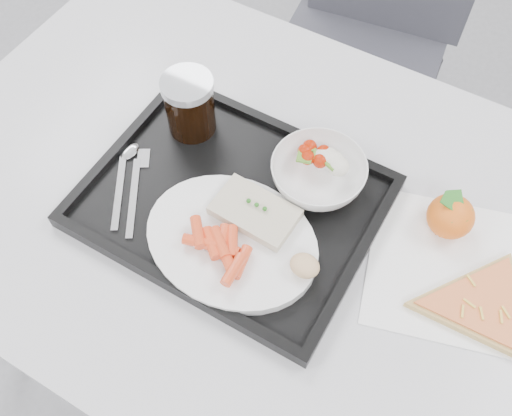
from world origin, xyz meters
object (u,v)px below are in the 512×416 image
object	(u,v)px
chair	(369,27)
pizza_slice	(482,306)
dinner_plate	(232,241)
salad_bowl	(318,173)
cola_glass	(190,104)
tray	(232,202)
tangerine	(451,216)
table	(265,226)

from	to	relation	value
chair	pizza_slice	world-z (taller)	chair
dinner_plate	salad_bowl	distance (m)	0.18
dinner_plate	cola_glass	world-z (taller)	cola_glass
dinner_plate	pizza_slice	bearing A→B (deg)	14.86
tray	dinner_plate	bearing A→B (deg)	-58.09
pizza_slice	tangerine	bearing A→B (deg)	132.12
tangerine	pizza_slice	bearing A→B (deg)	-47.88
table	chair	world-z (taller)	chair
chair	tray	bearing A→B (deg)	-85.99
tangerine	dinner_plate	bearing A→B (deg)	-143.61
tray	tangerine	distance (m)	0.34
tray	cola_glass	distance (m)	0.18
tray	dinner_plate	world-z (taller)	dinner_plate
tray	pizza_slice	size ratio (longest dim) A/B	1.47
dinner_plate	pizza_slice	xyz separation A→B (m)	(0.36, 0.10, -0.01)
table	cola_glass	xyz separation A→B (m)	(-0.18, 0.07, 0.14)
dinner_plate	table	bearing A→B (deg)	86.48
tray	cola_glass	xyz separation A→B (m)	(-0.14, 0.10, 0.06)
dinner_plate	tangerine	xyz separation A→B (m)	(0.27, 0.20, 0.01)
table	tray	world-z (taller)	tray
chair	dinner_plate	size ratio (longest dim) A/B	3.44
cola_glass	pizza_slice	size ratio (longest dim) A/B	0.35
table	dinner_plate	bearing A→B (deg)	-93.52
tray	pizza_slice	xyz separation A→B (m)	(0.40, 0.03, 0.00)
chair	salad_bowl	bearing A→B (deg)	-76.59
salad_bowl	cola_glass	xyz separation A→B (m)	(-0.24, -0.00, 0.03)
dinner_plate	salad_bowl	world-z (taller)	salad_bowl
dinner_plate	tray	bearing A→B (deg)	121.91
pizza_slice	salad_bowl	bearing A→B (deg)	166.89
tray	salad_bowl	world-z (taller)	salad_bowl
tray	tangerine	size ratio (longest dim) A/B	5.41
pizza_slice	dinner_plate	bearing A→B (deg)	-165.14
dinner_plate	tangerine	bearing A→B (deg)	36.39
tray	dinner_plate	size ratio (longest dim) A/B	1.67
salad_bowl	tangerine	world-z (taller)	tangerine
tray	table	bearing A→B (deg)	30.91
table	tangerine	bearing A→B (deg)	21.51
tangerine	table	bearing A→B (deg)	-158.49
table	chair	size ratio (longest dim) A/B	1.29
tray	tangerine	world-z (taller)	tangerine
tangerine	pizza_slice	world-z (taller)	tangerine
cola_glass	dinner_plate	bearing A→B (deg)	-42.31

